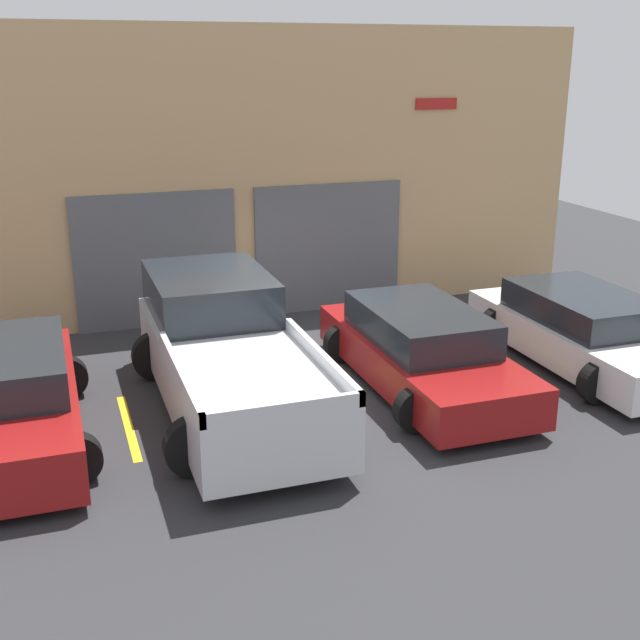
{
  "coord_description": "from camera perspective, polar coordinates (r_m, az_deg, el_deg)",
  "views": [
    {
      "loc": [
        -3.8,
        -11.91,
        4.89
      ],
      "look_at": [
        0.0,
        -0.91,
        1.1
      ],
      "focal_mm": 45.0,
      "sensor_mm": 36.0,
      "label": 1
    }
  ],
  "objects": [
    {
      "name": "ground_plane",
      "position": [
        13.42,
        -1.27,
        -3.33
      ],
      "size": [
        28.0,
        28.0,
        0.0
      ],
      "primitive_type": "plane",
      "color": "#2D2D30"
    },
    {
      "name": "van_right",
      "position": [
        11.38,
        -21.25,
        -5.29
      ],
      "size": [
        2.14,
        4.43,
        1.32
      ],
      "color": "maroon",
      "rests_on": "ground"
    },
    {
      "name": "parking_stripe_left",
      "position": [
        11.61,
        -13.45,
        -7.39
      ],
      "size": [
        0.12,
        2.2,
        0.01
      ],
      "primitive_type": "cube",
      "color": "gold",
      "rests_on": "ground"
    },
    {
      "name": "parking_stripe_right",
      "position": [
        13.43,
        12.95,
        -3.78
      ],
      "size": [
        0.12,
        2.2,
        0.01
      ],
      "primitive_type": "cube",
      "color": "gold",
      "rests_on": "ground"
    },
    {
      "name": "sedan_side",
      "position": [
        12.55,
        7.21,
        -2.13
      ],
      "size": [
        2.18,
        4.62,
        1.26
      ],
      "color": "maroon",
      "rests_on": "ground"
    },
    {
      "name": "shophouse_building",
      "position": [
        15.81,
        -5.07,
        10.11
      ],
      "size": [
        13.82,
        0.68,
        5.53
      ],
      "color": "tan",
      "rests_on": "ground"
    },
    {
      "name": "pickup_truck",
      "position": [
        11.79,
        -6.64,
        -2.31
      ],
      "size": [
        2.49,
        5.34,
        1.74
      ],
      "color": "silver",
      "rests_on": "ground"
    },
    {
      "name": "parking_stripe_centre",
      "position": [
        12.18,
        0.77,
        -5.6
      ],
      "size": [
        0.12,
        2.2,
        0.01
      ],
      "primitive_type": "cube",
      "color": "gold",
      "rests_on": "ground"
    },
    {
      "name": "sedan_white",
      "position": [
        14.08,
        18.26,
        -0.71
      ],
      "size": [
        2.24,
        4.62,
        1.22
      ],
      "color": "white",
      "rests_on": "ground"
    }
  ]
}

